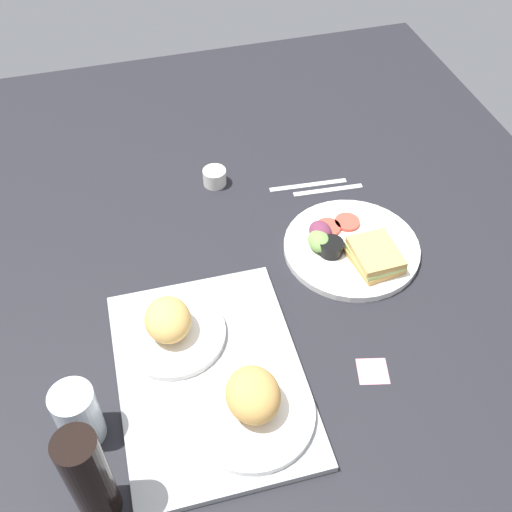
# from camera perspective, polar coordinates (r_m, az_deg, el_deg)

# --- Properties ---
(ground_plane) EXTENTS (1.90, 1.50, 0.03)m
(ground_plane) POSITION_cam_1_polar(r_m,az_deg,el_deg) (1.32, 1.49, -1.99)
(ground_plane) COLOR black
(serving_tray) EXTENTS (0.46, 0.34, 0.02)m
(serving_tray) POSITION_cam_1_polar(r_m,az_deg,el_deg) (1.15, -4.21, -10.96)
(serving_tray) COLOR #9EA0A3
(serving_tray) RESTS_ON ground_plane
(bread_plate_near) EXTENTS (0.22, 0.22, 0.09)m
(bread_plate_near) POSITION_cam_1_polar(r_m,az_deg,el_deg) (1.07, -0.35, -13.45)
(bread_plate_near) COLOR white
(bread_plate_near) RESTS_ON serving_tray
(bread_plate_far) EXTENTS (0.20, 0.20, 0.08)m
(bread_plate_far) POSITION_cam_1_polar(r_m,az_deg,el_deg) (1.17, -7.92, -6.47)
(bread_plate_far) COLOR white
(bread_plate_far) RESTS_ON serving_tray
(plate_with_salad) EXTENTS (0.29, 0.29, 0.05)m
(plate_with_salad) POSITION_cam_1_polar(r_m,az_deg,el_deg) (1.35, 8.77, 0.78)
(plate_with_salad) COLOR white
(plate_with_salad) RESTS_ON ground_plane
(drinking_glass) EXTENTS (0.07, 0.07, 0.12)m
(drinking_glass) POSITION_cam_1_polar(r_m,az_deg,el_deg) (1.08, -16.09, -13.93)
(drinking_glass) COLOR silver
(drinking_glass) RESTS_ON ground_plane
(soda_bottle) EXTENTS (0.06, 0.06, 0.21)m
(soda_bottle) POSITION_cam_1_polar(r_m,az_deg,el_deg) (0.98, -15.15, -19.14)
(soda_bottle) COLOR black
(soda_bottle) RESTS_ON ground_plane
(espresso_cup) EXTENTS (0.06, 0.06, 0.04)m
(espresso_cup) POSITION_cam_1_polar(r_m,az_deg,el_deg) (1.50, -3.83, 7.28)
(espresso_cup) COLOR silver
(espresso_cup) RESTS_ON ground_plane
(fork) EXTENTS (0.03, 0.17, 0.01)m
(fork) POSITION_cam_1_polar(r_m,az_deg,el_deg) (1.50, 6.66, 6.08)
(fork) COLOR #B7B7BC
(fork) RESTS_ON ground_plane
(knife) EXTENTS (0.03, 0.19, 0.01)m
(knife) POSITION_cam_1_polar(r_m,az_deg,el_deg) (1.51, 4.84, 6.55)
(knife) COLOR #B7B7BC
(knife) RESTS_ON ground_plane
(sticky_note) EXTENTS (0.07, 0.07, 0.00)m
(sticky_note) POSITION_cam_1_polar(r_m,az_deg,el_deg) (1.18, 10.71, -10.39)
(sticky_note) COLOR pink
(sticky_note) RESTS_ON ground_plane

